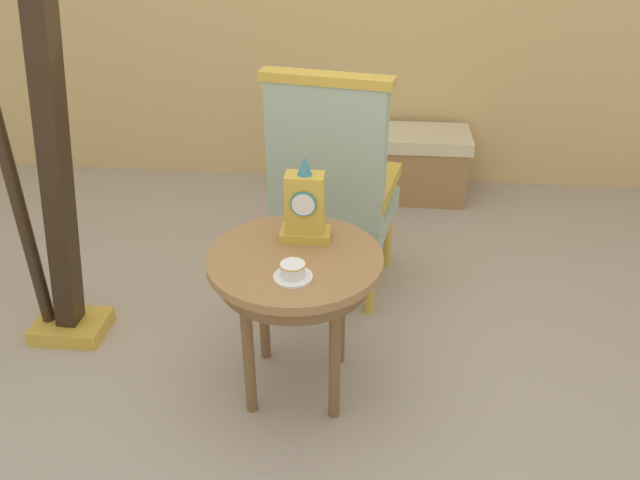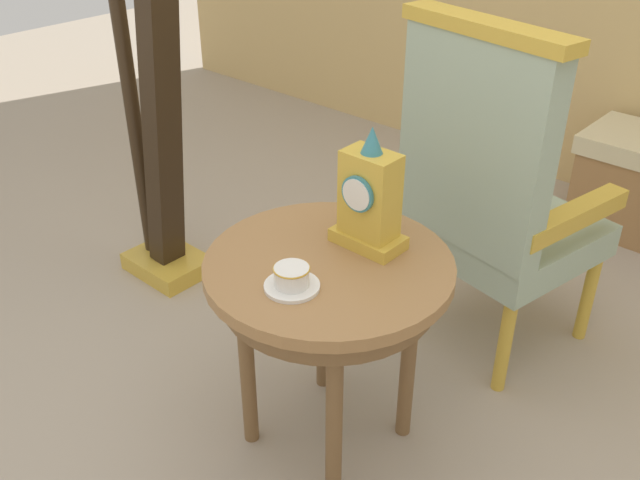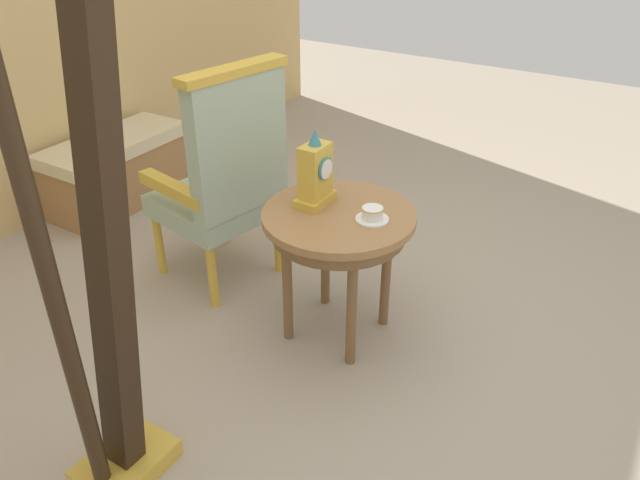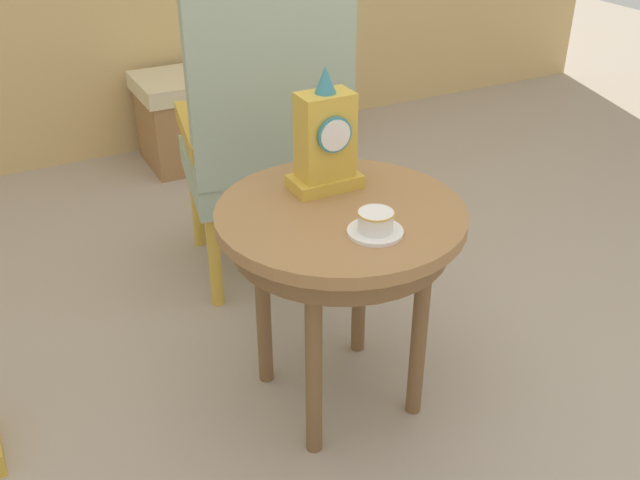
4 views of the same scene
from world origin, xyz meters
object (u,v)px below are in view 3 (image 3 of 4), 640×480
object	(u,v)px
mantel_clock	(315,174)
harp	(96,291)
side_table	(338,229)
window_bench	(118,170)
armchair	(225,176)
teacup_left	(372,215)

from	to	relation	value
mantel_clock	harp	size ratio (longest dim) A/B	0.18
side_table	window_bench	distance (m)	1.93
mantel_clock	armchair	bearing A→B (deg)	83.50
armchair	window_bench	size ratio (longest dim) A/B	1.23
teacup_left	mantel_clock	xyz separation A→B (m)	(0.01, 0.28, 0.11)
teacup_left	harp	bearing A→B (deg)	159.77
teacup_left	armchair	bearing A→B (deg)	84.90
armchair	window_bench	world-z (taller)	armchair
window_bench	harp	bearing A→B (deg)	-131.90
side_table	mantel_clock	size ratio (longest dim) A/B	1.94
mantel_clock	window_bench	world-z (taller)	mantel_clock
mantel_clock	harp	bearing A→B (deg)	174.15
side_table	teacup_left	distance (m)	0.18
side_table	teacup_left	bearing A→B (deg)	-85.33
side_table	harp	bearing A→B (deg)	167.11
teacup_left	mantel_clock	distance (m)	0.30
teacup_left	harp	distance (m)	1.13
side_table	mantel_clock	bearing A→B (deg)	79.66
armchair	mantel_clock	bearing A→B (deg)	-96.50
teacup_left	armchair	size ratio (longest dim) A/B	0.12
teacup_left	mantel_clock	size ratio (longest dim) A/B	0.41
side_table	mantel_clock	distance (m)	0.25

